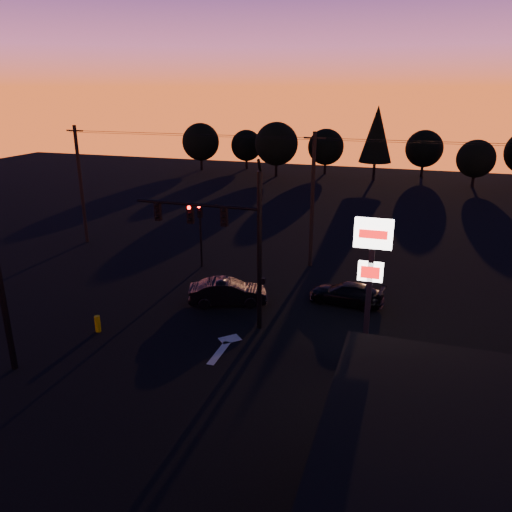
{
  "coord_description": "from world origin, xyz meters",
  "views": [
    {
      "loc": [
        8.4,
        -17.88,
        11.69
      ],
      "look_at": [
        1.0,
        5.0,
        3.5
      ],
      "focal_mm": 35.0,
      "sensor_mm": 36.0,
      "label": 1
    }
  ],
  "objects_px": {
    "traffic_signal_mast": "(228,232)",
    "secondary_signal": "(200,226)",
    "car_mid": "(228,292)",
    "car_right": "(346,293)",
    "bollard": "(98,324)",
    "pylon_sign": "(371,264)",
    "suv_parked": "(420,426)"
  },
  "relations": [
    {
      "from": "secondary_signal",
      "to": "bollard",
      "type": "height_order",
      "value": "secondary_signal"
    },
    {
      "from": "pylon_sign",
      "to": "suv_parked",
      "type": "relative_size",
      "value": 1.44
    },
    {
      "from": "traffic_signal_mast",
      "to": "bollard",
      "type": "distance_m",
      "value": 8.04
    },
    {
      "from": "pylon_sign",
      "to": "car_mid",
      "type": "bearing_deg",
      "value": 149.32
    },
    {
      "from": "secondary_signal",
      "to": "suv_parked",
      "type": "bearing_deg",
      "value": -44.41
    },
    {
      "from": "pylon_sign",
      "to": "bollard",
      "type": "xyz_separation_m",
      "value": [
        -13.09,
        -0.37,
        -4.49
      ]
    },
    {
      "from": "secondary_signal",
      "to": "car_right",
      "type": "height_order",
      "value": "secondary_signal"
    },
    {
      "from": "traffic_signal_mast",
      "to": "bollard",
      "type": "bearing_deg",
      "value": -154.44
    },
    {
      "from": "car_right",
      "to": "suv_parked",
      "type": "height_order",
      "value": "suv_parked"
    },
    {
      "from": "secondary_signal",
      "to": "pylon_sign",
      "type": "xyz_separation_m",
      "value": [
        12.0,
        -9.99,
        2.05
      ]
    },
    {
      "from": "suv_parked",
      "to": "pylon_sign",
      "type": "bearing_deg",
      "value": 109.94
    },
    {
      "from": "bollard",
      "to": "suv_parked",
      "type": "height_order",
      "value": "suv_parked"
    },
    {
      "from": "bollard",
      "to": "car_right",
      "type": "height_order",
      "value": "car_right"
    },
    {
      "from": "traffic_signal_mast",
      "to": "secondary_signal",
      "type": "bearing_deg",
      "value": 123.19
    },
    {
      "from": "car_mid",
      "to": "car_right",
      "type": "relative_size",
      "value": 1.04
    },
    {
      "from": "traffic_signal_mast",
      "to": "suv_parked",
      "type": "distance_m",
      "value": 12.26
    },
    {
      "from": "secondary_signal",
      "to": "pylon_sign",
      "type": "relative_size",
      "value": 0.64
    },
    {
      "from": "pylon_sign",
      "to": "car_mid",
      "type": "relative_size",
      "value": 1.56
    },
    {
      "from": "car_mid",
      "to": "suv_parked",
      "type": "height_order",
      "value": "car_mid"
    },
    {
      "from": "traffic_signal_mast",
      "to": "car_mid",
      "type": "xyz_separation_m",
      "value": [
        -0.99,
        2.3,
        -4.22
      ]
    },
    {
      "from": "traffic_signal_mast",
      "to": "car_mid",
      "type": "height_order",
      "value": "traffic_signal_mast"
    },
    {
      "from": "bollard",
      "to": "suv_parked",
      "type": "distance_m",
      "value": 15.87
    },
    {
      "from": "car_right",
      "to": "suv_parked",
      "type": "distance_m",
      "value": 11.69
    },
    {
      "from": "traffic_signal_mast",
      "to": "car_right",
      "type": "bearing_deg",
      "value": 39.31
    },
    {
      "from": "bollard",
      "to": "car_right",
      "type": "distance_m",
      "value": 13.5
    },
    {
      "from": "pylon_sign",
      "to": "car_right",
      "type": "distance_m",
      "value": 8.31
    },
    {
      "from": "bollard",
      "to": "pylon_sign",
      "type": "bearing_deg",
      "value": 1.63
    },
    {
      "from": "traffic_signal_mast",
      "to": "car_right",
      "type": "height_order",
      "value": "traffic_signal_mast"
    },
    {
      "from": "secondary_signal",
      "to": "bollard",
      "type": "relative_size",
      "value": 5.17
    },
    {
      "from": "traffic_signal_mast",
      "to": "bollard",
      "type": "height_order",
      "value": "traffic_signal_mast"
    },
    {
      "from": "bollard",
      "to": "suv_parked",
      "type": "bearing_deg",
      "value": -13.45
    },
    {
      "from": "secondary_signal",
      "to": "car_mid",
      "type": "height_order",
      "value": "secondary_signal"
    }
  ]
}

